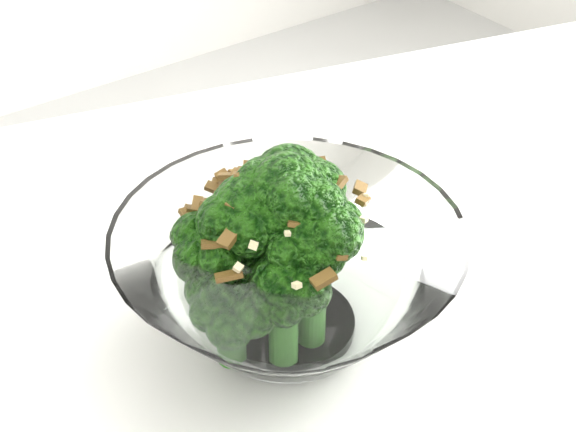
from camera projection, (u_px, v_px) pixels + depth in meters
broccoli_dish at (285, 270)px, 0.47m from camera, size 0.19×0.19×0.12m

